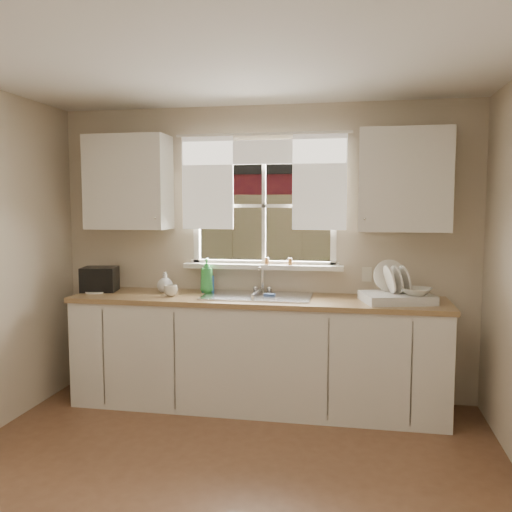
% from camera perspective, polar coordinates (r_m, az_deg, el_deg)
% --- Properties ---
extents(room_walls, '(3.62, 4.02, 2.50)m').
position_cam_1_polar(room_walls, '(2.68, -6.74, -3.69)').
color(room_walls, beige).
rests_on(room_walls, ground).
extents(ceiling, '(3.60, 4.00, 0.02)m').
position_cam_1_polar(ceiling, '(2.84, -6.62, 22.59)').
color(ceiling, silver).
rests_on(ceiling, room_walls).
extents(window, '(1.38, 0.16, 1.06)m').
position_cam_1_polar(window, '(4.67, 0.79, 3.28)').
color(window, white).
rests_on(window, room_walls).
extents(curtains, '(1.50, 0.03, 0.81)m').
position_cam_1_polar(curtains, '(4.62, 0.69, 8.82)').
color(curtains, white).
rests_on(curtains, room_walls).
extents(base_cabinets, '(3.00, 0.62, 0.87)m').
position_cam_1_polar(base_cabinets, '(4.52, 0.07, -10.31)').
color(base_cabinets, silver).
rests_on(base_cabinets, ground).
extents(countertop, '(3.04, 0.65, 0.04)m').
position_cam_1_polar(countertop, '(4.42, 0.07, -4.62)').
color(countertop, olive).
rests_on(countertop, base_cabinets).
extents(upper_cabinet_left, '(0.70, 0.33, 0.80)m').
position_cam_1_polar(upper_cabinet_left, '(4.83, -13.26, 7.54)').
color(upper_cabinet_left, silver).
rests_on(upper_cabinet_left, room_walls).
extents(upper_cabinet_right, '(0.70, 0.33, 0.80)m').
position_cam_1_polar(upper_cabinet_right, '(4.44, 15.33, 7.69)').
color(upper_cabinet_right, silver).
rests_on(upper_cabinet_right, room_walls).
extents(wall_outlet, '(0.08, 0.01, 0.12)m').
position_cam_1_polar(wall_outlet, '(4.62, 11.58, -1.90)').
color(wall_outlet, beige).
rests_on(wall_outlet, room_walls).
extents(sill_jars, '(0.24, 0.04, 0.06)m').
position_cam_1_polar(sill_jars, '(4.61, 2.37, -0.56)').
color(sill_jars, brown).
rests_on(sill_jars, window).
extents(backyard, '(20.00, 10.00, 6.13)m').
position_cam_1_polar(backyard, '(11.16, 9.64, 14.64)').
color(backyard, '#335421').
rests_on(backyard, ground).
extents(sink, '(0.88, 0.52, 0.40)m').
position_cam_1_polar(sink, '(4.46, 0.15, -5.21)').
color(sink, '#B7B7BC').
rests_on(sink, countertop).
extents(dish_rack, '(0.60, 0.51, 0.32)m').
position_cam_1_polar(dish_rack, '(4.33, 14.57, -3.92)').
color(dish_rack, silver).
rests_on(dish_rack, countertop).
extents(bowl, '(0.29, 0.29, 0.06)m').
position_cam_1_polar(bowl, '(4.28, 16.55, -3.59)').
color(bowl, beige).
rests_on(bowl, dish_rack).
extents(soap_bottle_a, '(0.12, 0.12, 0.30)m').
position_cam_1_polar(soap_bottle_a, '(4.64, -5.20, -2.06)').
color(soap_bottle_a, green).
rests_on(soap_bottle_a, countertop).
extents(soap_bottle_b, '(0.13, 0.13, 0.22)m').
position_cam_1_polar(soap_bottle_b, '(4.66, -5.13, -2.50)').
color(soap_bottle_b, '#2F65B1').
rests_on(soap_bottle_b, countertop).
extents(soap_bottle_c, '(0.17, 0.17, 0.17)m').
position_cam_1_polar(soap_bottle_c, '(4.72, -9.56, -2.73)').
color(soap_bottle_c, beige).
rests_on(soap_bottle_c, countertop).
extents(saucer, '(0.18, 0.18, 0.01)m').
position_cam_1_polar(saucer, '(4.85, -16.49, -3.63)').
color(saucer, silver).
rests_on(saucer, countertop).
extents(cup, '(0.14, 0.14, 0.09)m').
position_cam_1_polar(cup, '(4.52, -8.96, -3.61)').
color(cup, beige).
rests_on(cup, countertop).
extents(black_appliance, '(0.33, 0.30, 0.21)m').
position_cam_1_polar(black_appliance, '(4.90, -16.12, -2.35)').
color(black_appliance, black).
rests_on(black_appliance, countertop).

